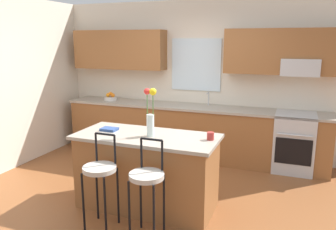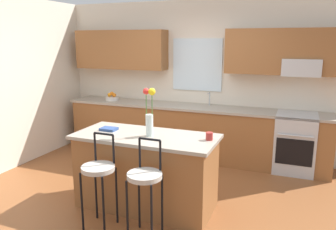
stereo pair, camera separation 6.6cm
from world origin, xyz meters
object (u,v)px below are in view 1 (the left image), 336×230
mug_ceramic (210,136)px  cookbook (109,129)px  flower_vase (150,115)px  fruit_bowl_oranges (111,97)px  kitchen_island (147,171)px  oven_range (294,142)px  bar_stool_near (100,173)px  bar_stool_middle (147,180)px

mug_ceramic → cookbook: size_ratio=0.45×
flower_vase → fruit_bowl_oranges: size_ratio=2.37×
kitchen_island → fruit_bowl_oranges: bearing=129.8°
oven_range → bar_stool_near: (-1.94, -2.51, 0.18)m
kitchen_island → bar_stool_middle: (0.27, -0.60, 0.17)m
flower_vase → mug_ceramic: (0.70, 0.10, -0.21)m
bar_stool_middle → oven_range: bearing=61.0°
kitchen_island → bar_stool_middle: 0.68m
bar_stool_near → mug_ceramic: bar_stool_near is taller
bar_stool_middle → mug_ceramic: size_ratio=11.58×
oven_range → bar_stool_near: bearing=-127.7°
flower_vase → cookbook: 0.63m
flower_vase → cookbook: bearing=175.6°
fruit_bowl_oranges → oven_range: bearing=-0.5°
kitchen_island → bar_stool_middle: bar_stool_middle is taller
cookbook → oven_range: bearing=40.7°
oven_range → bar_stool_middle: (-1.39, -2.51, 0.18)m
mug_ceramic → fruit_bowl_oranges: bearing=142.0°
kitchen_island → fruit_bowl_oranges: size_ratio=7.14×
cookbook → kitchen_island: bearing=-3.1°
bar_stool_near → flower_vase: flower_vase is taller
bar_stool_near → cookbook: bar_stool_near is taller
bar_stool_near → flower_vase: size_ratio=1.83×
kitchen_island → cookbook: bearing=176.9°
kitchen_island → mug_ceramic: (0.76, 0.08, 0.50)m
kitchen_island → flower_vase: flower_vase is taller
mug_ceramic → fruit_bowl_oranges: 3.01m
bar_stool_middle → flower_vase: bearing=109.9°
oven_range → mug_ceramic: (-0.90, -1.82, 0.51)m
kitchen_island → fruit_bowl_oranges: (-1.61, 1.93, 0.51)m
oven_range → cookbook: cookbook is taller
bar_stool_middle → mug_ceramic: (0.48, 0.68, 0.33)m
cookbook → fruit_bowl_oranges: fruit_bowl_oranges is taller
oven_range → mug_ceramic: size_ratio=10.22×
cookbook → fruit_bowl_oranges: size_ratio=0.83×
cookbook → bar_stool_middle: bearing=-38.4°
bar_stool_near → mug_ceramic: 1.28m
oven_range → kitchen_island: (-1.66, -1.91, 0.00)m
bar_stool_middle → flower_vase: flower_vase is taller
bar_stool_middle → mug_ceramic: 0.90m
mug_ceramic → cookbook: 1.28m
oven_range → cookbook: 2.92m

